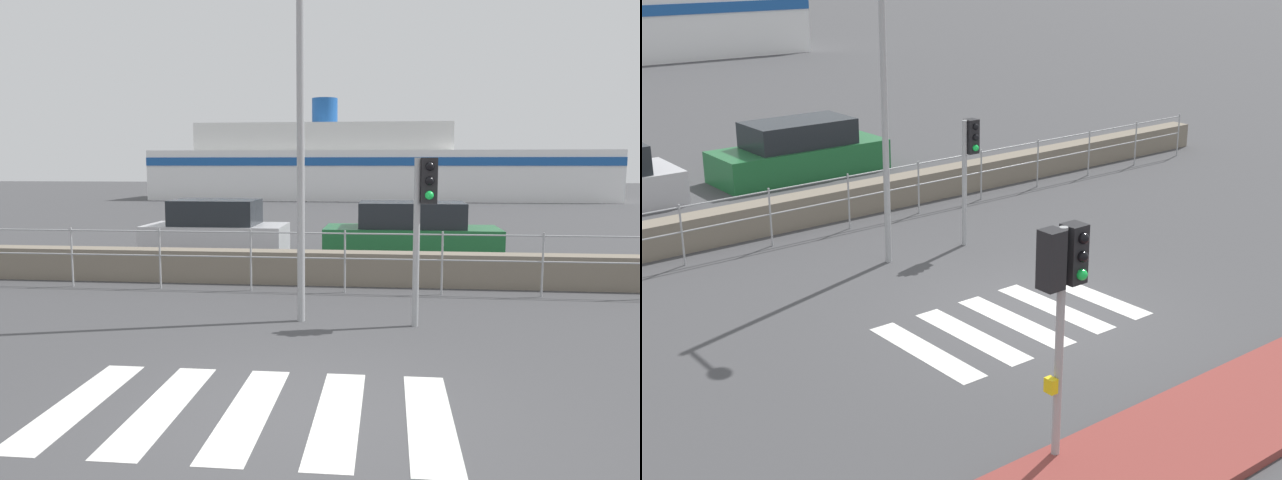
{
  "view_description": "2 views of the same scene",
  "coord_description": "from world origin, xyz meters",
  "views": [
    {
      "loc": [
        0.83,
        -5.9,
        2.47
      ],
      "look_at": [
        -0.05,
        2.0,
        1.5
      ],
      "focal_mm": 35.0,
      "sensor_mm": 36.0,
      "label": 1
    },
    {
      "loc": [
        -9.53,
        -9.86,
        5.86
      ],
      "look_at": [
        -0.84,
        1.0,
        1.2
      ],
      "focal_mm": 50.0,
      "sensor_mm": 36.0,
      "label": 2
    }
  ],
  "objects": [
    {
      "name": "ground_plane",
      "position": [
        0.0,
        0.0,
        0.0
      ],
      "size": [
        160.0,
        160.0,
        0.0
      ],
      "primitive_type": "plane",
      "color": "#424244"
    },
    {
      "name": "crosswalk",
      "position": [
        -0.55,
        0.0,
        0.0
      ],
      "size": [
        4.05,
        2.4,
        0.01
      ],
      "color": "silver",
      "rests_on": "ground_plane"
    },
    {
      "name": "seawall",
      "position": [
        0.0,
        6.8,
        0.34
      ],
      "size": [
        24.57,
        0.55,
        0.67
      ],
      "color": "slate",
      "rests_on": "ground_plane"
    },
    {
      "name": "harbor_fence",
      "position": [
        0.0,
        5.92,
        0.8
      ],
      "size": [
        22.15,
        0.04,
        1.21
      ],
      "color": "#9EA0A3",
      "rests_on": "ground_plane"
    },
    {
      "name": "traffic_light_far",
      "position": [
        1.36,
        3.52,
        1.89
      ],
      "size": [
        0.34,
        0.32,
        2.56
      ],
      "color": "#9EA0A3",
      "rests_on": "ground_plane"
    },
    {
      "name": "streetlamp",
      "position": [
        -0.53,
        3.41,
        3.66
      ],
      "size": [
        0.32,
        1.26,
        5.86
      ],
      "color": "#9EA0A3",
      "rests_on": "ground_plane"
    },
    {
      "name": "ferry_boat",
      "position": [
        -0.76,
        38.4,
        2.24
      ],
      "size": [
        31.17,
        6.59,
        7.06
      ],
      "color": "white",
      "rests_on": "ground_plane"
    },
    {
      "name": "parked_car_silver",
      "position": [
        -3.87,
        10.67,
        0.64
      ],
      "size": [
        3.8,
        1.84,
        1.51
      ],
      "color": "#BCBCC1",
      "rests_on": "ground_plane"
    },
    {
      "name": "parked_car_green",
      "position": [
        1.43,
        10.67,
        0.63
      ],
      "size": [
        4.57,
        1.76,
        1.48
      ],
      "color": "#1E6633",
      "rests_on": "ground_plane"
    }
  ]
}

